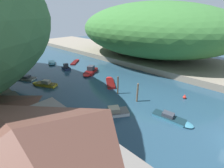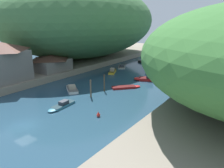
% 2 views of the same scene
% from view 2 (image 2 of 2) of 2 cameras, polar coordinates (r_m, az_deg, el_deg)
% --- Properties ---
extents(water_surface, '(130.00, 130.00, 0.00)m').
position_cam_2_polar(water_surface, '(55.44, 4.84, 1.13)').
color(water_surface, '#234256').
rests_on(water_surface, ground).
extents(left_bank, '(22.00, 120.00, 1.53)m').
position_cam_2_polar(left_bank, '(71.46, -12.95, 5.04)').
color(left_bank, gray).
rests_on(left_bank, ground).
extents(hillside_left, '(43.21, 60.50, 24.76)m').
position_cam_2_polar(hillside_left, '(78.60, -7.73, 16.05)').
color(hillside_left, '#3D6B3D').
rests_on(hillside_left, left_bank).
extents(waterfront_building, '(8.13, 10.07, 8.58)m').
position_cam_2_polar(waterfront_building, '(53.34, -26.44, 5.30)').
color(waterfront_building, slate).
rests_on(waterfront_building, left_bank).
extents(boathouse_shed, '(8.62, 9.39, 4.04)m').
position_cam_2_polar(boathouse_shed, '(60.61, -15.81, 5.45)').
color(boathouse_shed, slate).
rests_on(boathouse_shed, left_bank).
extents(boat_small_dinghy, '(6.12, 5.16, 1.27)m').
position_cam_2_polar(boat_small_dinghy, '(48.25, -10.48, -1.08)').
color(boat_small_dinghy, white).
rests_on(boat_small_dinghy, water_surface).
extents(boat_yellow_tender, '(3.49, 4.68, 0.65)m').
position_cam_2_polar(boat_yellow_tender, '(70.00, 12.78, 4.43)').
color(boat_yellow_tender, teal).
rests_on(boat_yellow_tender, water_surface).
extents(boat_far_upstream, '(6.61, 4.88, 1.87)m').
position_cam_2_polar(boat_far_upstream, '(55.22, 9.09, 1.50)').
color(boat_far_upstream, red).
rests_on(boat_far_upstream, water_surface).
extents(boat_open_rowboat, '(5.90, 5.15, 0.39)m').
position_cam_2_polar(boat_open_rowboat, '(64.37, 16.51, 2.91)').
color(boat_open_rowboat, red).
rests_on(boat_open_rowboat, water_surface).
extents(boat_far_right_bank, '(2.04, 5.98, 0.99)m').
position_cam_2_polar(boat_far_right_bank, '(39.61, -13.16, -5.52)').
color(boat_far_right_bank, teal).
rests_on(boat_far_right_bank, water_surface).
extents(boat_navy_launch, '(5.51, 6.02, 0.44)m').
position_cam_2_polar(boat_navy_launch, '(48.94, 3.96, -0.79)').
color(boat_navy_launch, red).
rests_on(boat_navy_launch, water_surface).
extents(boat_near_quay, '(6.03, 4.20, 0.56)m').
position_cam_2_polar(boat_near_quay, '(76.61, 8.01, 5.73)').
color(boat_near_quay, black).
rests_on(boat_near_quay, water_surface).
extents(boat_white_cruiser, '(4.53, 5.94, 0.86)m').
position_cam_2_polar(boat_white_cruiser, '(69.29, 2.65, 4.66)').
color(boat_white_cruiser, silver).
rests_on(boat_white_cruiser, water_surface).
extents(boat_cabin_cruiser, '(2.05, 3.47, 1.80)m').
position_cam_2_polar(boat_cabin_cruiser, '(63.01, 10.20, 3.38)').
color(boat_cabin_cruiser, navy).
rests_on(boat_cabin_cruiser, water_surface).
extents(boat_mid_channel, '(3.98, 5.97, 1.34)m').
position_cam_2_polar(boat_mid_channel, '(62.55, 0.18, 3.44)').
color(boat_mid_channel, gold).
rests_on(boat_mid_channel, water_surface).
extents(mooring_post_second, '(0.31, 0.31, 3.61)m').
position_cam_2_polar(mooring_post_second, '(42.98, -5.59, -1.16)').
color(mooring_post_second, brown).
rests_on(mooring_post_second, water_surface).
extents(mooring_post_middle, '(0.28, 0.28, 3.69)m').
position_cam_2_polar(mooring_post_middle, '(46.29, -2.04, 0.31)').
color(mooring_post_middle, brown).
rests_on(mooring_post_middle, water_surface).
extents(channel_buoy_near, '(0.59, 0.59, 0.89)m').
position_cam_2_polar(channel_buoy_near, '(35.16, -3.58, -8.01)').
color(channel_buoy_near, red).
rests_on(channel_buoy_near, water_surface).
extents(person_on_quay, '(0.29, 0.41, 1.69)m').
position_cam_2_polar(person_on_quay, '(51.88, -25.25, 1.26)').
color(person_on_quay, '#282D3D').
rests_on(person_on_quay, left_bank).
extents(person_by_boathouse, '(0.31, 0.42, 1.69)m').
position_cam_2_polar(person_by_boathouse, '(51.37, -24.36, 1.23)').
color(person_by_boathouse, '#282D3D').
rests_on(person_by_boathouse, left_bank).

